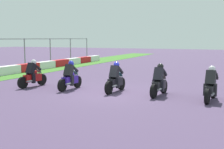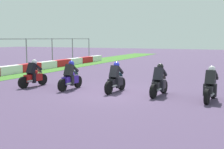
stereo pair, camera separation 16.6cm
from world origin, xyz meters
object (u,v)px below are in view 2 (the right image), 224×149
object	(u,v)px
rider_lane_c	(115,80)
rider_lane_d	(70,78)
rider_lane_e	(33,75)
rider_lane_a	(211,87)
rider_lane_b	(159,83)

from	to	relation	value
rider_lane_c	rider_lane_d	size ratio (longest dim) A/B	1.00
rider_lane_d	rider_lane_e	xyz separation A→B (m)	(-0.10, 2.37, 0.00)
rider_lane_a	rider_lane_b	bearing A→B (deg)	88.39
rider_lane_e	rider_lane_a	bearing A→B (deg)	-81.64
rider_lane_a	rider_lane_b	world-z (taller)	same
rider_lane_c	rider_lane_d	world-z (taller)	same
rider_lane_d	rider_lane_c	bearing A→B (deg)	-80.61
rider_lane_d	rider_lane_a	bearing A→B (deg)	-87.59
rider_lane_b	rider_lane_c	size ratio (longest dim) A/B	1.00
rider_lane_b	rider_lane_a	bearing A→B (deg)	-91.40
rider_lane_a	rider_lane_d	size ratio (longest dim) A/B	1.00
rider_lane_b	rider_lane_c	xyz separation A→B (m)	(0.03, 2.24, 0.00)
rider_lane_b	rider_lane_c	world-z (taller)	same
rider_lane_c	rider_lane_b	bearing A→B (deg)	-87.28
rider_lane_a	rider_lane_d	xyz separation A→B (m)	(-0.01, 7.01, 0.00)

